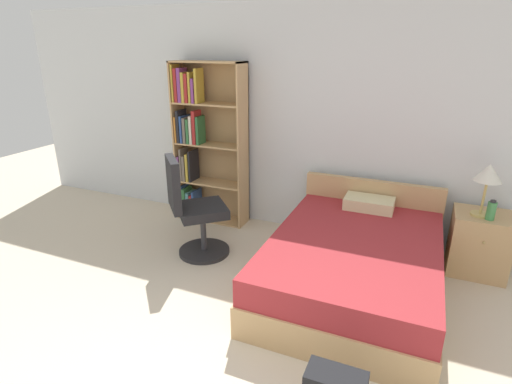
{
  "coord_description": "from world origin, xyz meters",
  "views": [
    {
      "loc": [
        0.82,
        -1.19,
        2.14
      ],
      "look_at": [
        -0.53,
        1.98,
        0.87
      ],
      "focal_mm": 28.0,
      "sensor_mm": 36.0,
      "label": 1
    }
  ],
  "objects_px": {
    "bed": "(354,261)",
    "nightstand": "(479,243)",
    "table_lamp": "(488,176)",
    "office_chair": "(193,211)",
    "water_bottle": "(491,211)",
    "bookshelf": "(201,142)"
  },
  "relations": [
    {
      "from": "nightstand",
      "to": "water_bottle",
      "type": "relative_size",
      "value": 3.24
    },
    {
      "from": "office_chair",
      "to": "water_bottle",
      "type": "distance_m",
      "value": 2.87
    },
    {
      "from": "table_lamp",
      "to": "bed",
      "type": "bearing_deg",
      "value": -144.72
    },
    {
      "from": "nightstand",
      "to": "table_lamp",
      "type": "relative_size",
      "value": 1.22
    },
    {
      "from": "office_chair",
      "to": "bookshelf",
      "type": "bearing_deg",
      "value": 114.41
    },
    {
      "from": "office_chair",
      "to": "water_bottle",
      "type": "height_order",
      "value": "office_chair"
    },
    {
      "from": "bed",
      "to": "water_bottle",
      "type": "bearing_deg",
      "value": 30.58
    },
    {
      "from": "bookshelf",
      "to": "nightstand",
      "type": "xyz_separation_m",
      "value": [
        3.17,
        -0.1,
        -0.7
      ]
    },
    {
      "from": "bed",
      "to": "water_bottle",
      "type": "xyz_separation_m",
      "value": [
        1.1,
        0.65,
        0.44
      ]
    },
    {
      "from": "bookshelf",
      "to": "office_chair",
      "type": "bearing_deg",
      "value": -65.59
    },
    {
      "from": "office_chair",
      "to": "water_bottle",
      "type": "xyz_separation_m",
      "value": [
        2.78,
        0.69,
        0.21
      ]
    },
    {
      "from": "water_bottle",
      "to": "office_chair",
      "type": "bearing_deg",
      "value": -166.08
    },
    {
      "from": "bed",
      "to": "office_chair",
      "type": "height_order",
      "value": "office_chair"
    },
    {
      "from": "nightstand",
      "to": "table_lamp",
      "type": "distance_m",
      "value": 0.71
    },
    {
      "from": "bed",
      "to": "nightstand",
      "type": "xyz_separation_m",
      "value": [
        1.07,
        0.77,
        0.04
      ]
    },
    {
      "from": "office_chair",
      "to": "nightstand",
      "type": "bearing_deg",
      "value": 16.3
    },
    {
      "from": "office_chair",
      "to": "table_lamp",
      "type": "xyz_separation_m",
      "value": [
        2.71,
        0.77,
        0.51
      ]
    },
    {
      "from": "bed",
      "to": "water_bottle",
      "type": "distance_m",
      "value": 1.35
    },
    {
      "from": "bookshelf",
      "to": "bed",
      "type": "bearing_deg",
      "value": -22.49
    },
    {
      "from": "bookshelf",
      "to": "office_chair",
      "type": "relative_size",
      "value": 1.8
    },
    {
      "from": "bookshelf",
      "to": "bed",
      "type": "xyz_separation_m",
      "value": [
        2.09,
        -0.87,
        -0.74
      ]
    },
    {
      "from": "bed",
      "to": "nightstand",
      "type": "bearing_deg",
      "value": 35.51
    }
  ]
}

